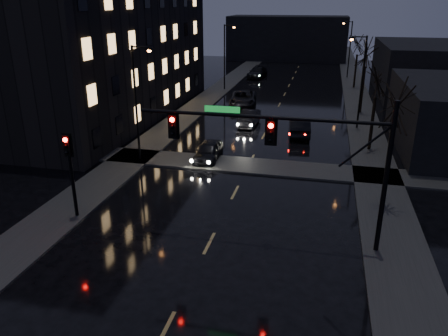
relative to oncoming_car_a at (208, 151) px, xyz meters
The scene contains 21 objects.
sidewalk_left 16.78m from the oncoming_car_a, 109.10° to the left, with size 3.00×140.00×0.12m, color #2D2D2B.
sidewalk_right 19.60m from the oncoming_car_a, 54.01° to the left, with size 3.00×140.00×0.12m, color #2D2D2B.
sidewalk_cross 3.14m from the oncoming_car_a, 12.19° to the right, with size 40.00×3.00×0.12m, color #2D2D2B.
apartment_block 18.11m from the oncoming_car_a, 141.19° to the left, with size 12.00×30.00×12.00m, color black.
commercial_right_far 35.19m from the oncoming_car_a, 55.25° to the left, with size 12.00×18.00×6.00m, color black.
far_block 58.94m from the oncoming_car_a, 89.99° to the left, with size 22.00×10.00×8.00m, color black.
signal_mast 12.95m from the oncoming_car_a, 55.97° to the right, with size 11.11×0.41×7.00m.
signal_pole_left 11.35m from the oncoming_car_a, 113.85° to the right, with size 0.35×0.41×4.53m.
tree_near 13.69m from the oncoming_car_a, 24.29° to the right, with size 3.52×3.52×8.08m.
tree_mid_a 13.43m from the oncoming_car_a, 23.03° to the left, with size 3.30×3.30×7.58m.
tree_mid_b 21.20m from the oncoming_car_a, 55.89° to the left, with size 3.74×3.74×8.59m.
tree_far 33.33m from the oncoming_car_a, 69.70° to the left, with size 3.43×3.43×7.88m.
streetlight_l_near 6.25m from the oncoming_car_a, 165.88° to the right, with size 1.53×0.28×8.00m.
streetlight_l_far 26.57m from the oncoming_car_a, 100.03° to the left, with size 1.53×0.28×8.00m.
streetlight_r_mid 15.71m from the oncoming_car_a, 45.69° to the left, with size 1.53×0.28×8.00m.
streetlight_r_far 40.48m from the oncoming_car_a, 74.75° to the left, with size 1.53×0.28×8.00m.
oncoming_car_a is the anchor object (origin of this frame).
oncoming_car_b 9.84m from the oncoming_car_a, 82.93° to the left, with size 1.45×4.15×1.37m, color black.
oncoming_car_c 17.51m from the oncoming_car_a, 92.54° to the left, with size 2.68×5.82×1.62m, color black.
oncoming_car_d 36.30m from the oncoming_car_a, 93.44° to the left, with size 2.16×5.32×1.54m, color black.
lead_car 9.69m from the oncoming_car_a, 52.42° to the left, with size 1.66×4.75×1.56m, color black.
Camera 1 is at (4.74, -9.35, 10.74)m, focal length 35.00 mm.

